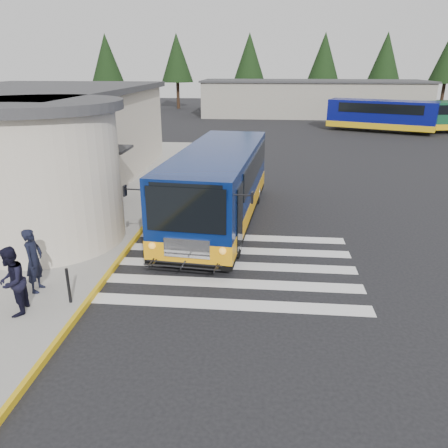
# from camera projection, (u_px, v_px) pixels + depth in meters

# --- Properties ---
(ground) EXTENTS (140.00, 140.00, 0.00)m
(ground) POSITION_uv_depth(u_px,v_px,m) (246.00, 256.00, 14.62)
(ground) COLOR black
(ground) RESTS_ON ground
(sidewalk) EXTENTS (10.00, 34.00, 0.15)m
(sidewalk) POSITION_uv_depth(u_px,v_px,m) (45.00, 209.00, 19.12)
(sidewalk) COLOR gray
(sidewalk) RESTS_ON ground
(curb_strip) EXTENTS (0.12, 34.00, 0.16)m
(curb_strip) POSITION_uv_depth(u_px,v_px,m) (156.00, 212.00, 18.69)
(curb_strip) COLOR gold
(curb_strip) RESTS_ON ground
(station_building) EXTENTS (12.70, 18.70, 4.80)m
(station_building) POSITION_uv_depth(u_px,v_px,m) (30.00, 140.00, 21.14)
(station_building) COLOR #BEB6A1
(station_building) RESTS_ON ground
(crosswalk) EXTENTS (8.00, 5.35, 0.01)m
(crosswalk) POSITION_uv_depth(u_px,v_px,m) (229.00, 265.00, 13.91)
(crosswalk) COLOR silver
(crosswalk) RESTS_ON ground
(depot_building) EXTENTS (26.40, 8.40, 4.20)m
(depot_building) POSITION_uv_depth(u_px,v_px,m) (312.00, 98.00, 52.59)
(depot_building) COLOR gray
(depot_building) RESTS_ON ground
(tree_line) EXTENTS (58.40, 4.40, 10.00)m
(tree_line) POSITION_uv_depth(u_px,v_px,m) (311.00, 58.00, 58.43)
(tree_line) COLOR black
(tree_line) RESTS_ON ground
(transit_bus) EXTENTS (4.11, 10.71, 2.97)m
(transit_bus) POSITION_uv_depth(u_px,v_px,m) (218.00, 189.00, 17.20)
(transit_bus) COLOR #071A56
(transit_bus) RESTS_ON ground
(pedestrian_a) EXTENTS (0.45, 0.67, 1.80)m
(pedestrian_a) POSITION_uv_depth(u_px,v_px,m) (34.00, 260.00, 11.79)
(pedestrian_a) COLOR black
(pedestrian_a) RESTS_ON sidewalk
(pedestrian_b) EXTENTS (0.84, 0.99, 1.78)m
(pedestrian_b) POSITION_uv_depth(u_px,v_px,m) (12.00, 282.00, 10.67)
(pedestrian_b) COLOR black
(pedestrian_b) RESTS_ON sidewalk
(bollard) EXTENTS (0.08, 0.08, 0.98)m
(bollard) POSITION_uv_depth(u_px,v_px,m) (69.00, 286.00, 11.31)
(bollard) COLOR black
(bollard) RESTS_ON sidewalk
(far_bus_a) EXTENTS (9.88, 6.16, 2.47)m
(far_bus_a) POSITION_uv_depth(u_px,v_px,m) (381.00, 114.00, 40.62)
(far_bus_a) COLOR #070D5D
(far_bus_a) RESTS_ON ground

